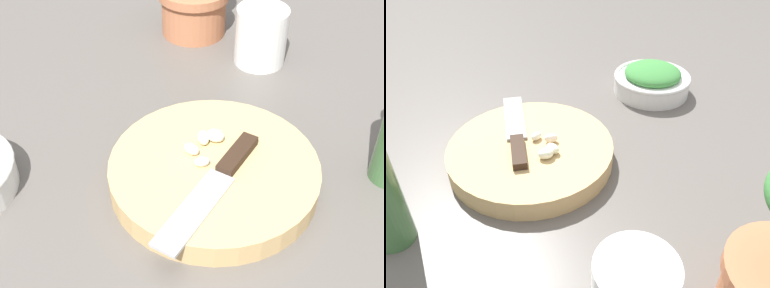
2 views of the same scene
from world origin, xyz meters
TOP-DOWN VIEW (x-y plane):
  - ground_plane at (0.00, 0.00)m, footprint 5.00×5.00m
  - cutting_board at (-0.00, -0.07)m, footprint 0.27×0.27m
  - chef_knife at (-0.02, -0.11)m, footprint 0.20×0.12m
  - garlic_cloves at (0.01, -0.04)m, footprint 0.07×0.06m
  - herb_bowl at (-0.29, 0.09)m, footprint 0.16×0.16m

SIDE VIEW (x-z plane):
  - ground_plane at x=0.00m, z-range 0.00..0.00m
  - cutting_board at x=0.00m, z-range 0.00..0.03m
  - herb_bowl at x=-0.29m, z-range 0.00..0.06m
  - chef_knife at x=-0.02m, z-range 0.03..0.04m
  - garlic_cloves at x=0.01m, z-range 0.03..0.05m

